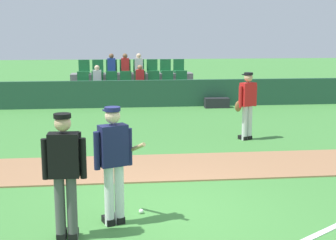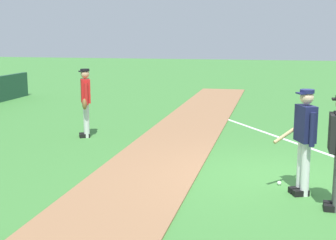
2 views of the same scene
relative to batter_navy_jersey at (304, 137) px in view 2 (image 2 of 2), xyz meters
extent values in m
plane|color=#42843A|center=(0.71, 0.38, -0.97)|extent=(80.00, 80.00, 0.00)
cube|color=#9E704C|center=(0.71, 2.85, -0.95)|extent=(28.00, 1.97, 0.03)
cube|color=white|center=(3.71, -0.12, -0.96)|extent=(10.05, 6.73, 0.01)
cylinder|color=white|center=(-0.08, -0.04, -0.52)|extent=(0.14, 0.14, 0.90)
cylinder|color=white|center=(0.07, 0.02, -0.52)|extent=(0.14, 0.14, 0.90)
cube|color=black|center=(-0.10, 0.02, -0.92)|extent=(0.21, 0.29, 0.10)
cube|color=black|center=(0.05, 0.08, -0.92)|extent=(0.21, 0.29, 0.10)
cube|color=#191E47|center=(0.00, -0.01, 0.23)|extent=(0.45, 0.36, 0.60)
cylinder|color=#191E47|center=(-0.23, -0.10, 0.18)|extent=(0.09, 0.09, 0.55)
cylinder|color=#191E47|center=(0.23, 0.09, 0.18)|extent=(0.09, 0.09, 0.55)
sphere|color=beige|center=(0.00, -0.01, 0.66)|extent=(0.22, 0.22, 0.22)
cylinder|color=#191E4C|center=(0.00, -0.01, 0.76)|extent=(0.23, 0.23, 0.06)
cube|color=#191E4C|center=(-0.04, 0.08, 0.73)|extent=(0.21, 0.18, 0.02)
cylinder|color=tan|center=(0.19, 0.18, 0.08)|extent=(0.55, 0.65, 0.41)
cube|color=black|center=(-0.73, -0.42, -0.92)|extent=(0.13, 0.26, 0.10)
cube|color=black|center=(-0.57, -0.43, -0.92)|extent=(0.13, 0.26, 0.10)
cube|color=black|center=(-0.65, -0.38, 0.73)|extent=(0.18, 0.13, 0.02)
cube|color=black|center=(-0.65, -0.35, 0.23)|extent=(0.44, 0.09, 0.56)
cylinder|color=silver|center=(3.36, 5.17, -0.52)|extent=(0.14, 0.14, 0.90)
cylinder|color=silver|center=(3.50, 5.24, -0.52)|extent=(0.14, 0.14, 0.90)
cube|color=black|center=(3.33, 5.22, -0.92)|extent=(0.22, 0.29, 0.10)
cube|color=black|center=(3.48, 5.29, -0.92)|extent=(0.22, 0.29, 0.10)
cube|color=red|center=(3.43, 5.20, 0.23)|extent=(0.46, 0.37, 0.60)
cylinder|color=red|center=(3.21, 5.09, 0.18)|extent=(0.09, 0.09, 0.55)
cylinder|color=red|center=(3.66, 5.31, 0.18)|extent=(0.09, 0.09, 0.55)
sphere|color=tan|center=(3.43, 5.20, 0.66)|extent=(0.22, 0.22, 0.22)
cylinder|color=black|center=(3.43, 5.20, 0.76)|extent=(0.23, 0.23, 0.06)
cube|color=black|center=(3.39, 5.29, 0.73)|extent=(0.21, 0.19, 0.02)
ellipsoid|color=brown|center=(3.17, 5.13, -0.07)|extent=(0.23, 0.20, 0.28)
sphere|color=white|center=(0.41, 0.36, -0.93)|extent=(0.07, 0.07, 0.07)
camera|label=1|loc=(0.06, -6.76, 1.87)|focal=51.27mm
camera|label=2|loc=(-8.00, 0.51, 1.69)|focal=51.49mm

